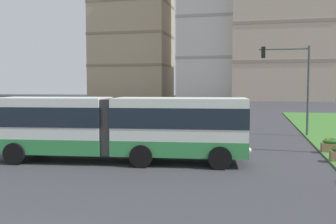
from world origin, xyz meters
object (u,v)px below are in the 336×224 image
Objects in this scene: car_maroon_sedan at (120,119)px; traffic_light_far_right at (293,75)px; apartment_tower_westcentre at (221,2)px; flower_planter_5 at (332,145)px; articulated_bus at (120,126)px; apartment_tower_west at (132,6)px.

traffic_light_far_right reaches higher than car_maroon_sedan.
flower_planter_5 is at bearing -80.37° from apartment_tower_westcentre.
articulated_bus is 11.21m from flower_planter_5.
traffic_light_far_right is at bearing -8.32° from car_maroon_sedan.
apartment_tower_westcentre is at bearing 99.39° from traffic_light_far_right.
car_maroon_sedan is 17.53m from flower_planter_5.
articulated_bus is 14.35m from car_maroon_sedan.
traffic_light_far_right is (13.65, -2.00, 3.55)m from car_maroon_sedan.
apartment_tower_westcentre reaches higher than articulated_bus.
car_maroon_sedan is 0.09× the size of apartment_tower_westcentre.
car_maroon_sedan is 82.51m from apartment_tower_west.
apartment_tower_westcentre is (25.95, -6.25, -1.26)m from apartment_tower_west.
articulated_bus reaches higher than flower_planter_5.
apartment_tower_westcentre is (-13.13, 77.38, 24.48)m from flower_planter_5.
apartment_tower_west is at bearing 116.10° from traffic_light_far_right.
apartment_tower_westcentre is at bearing 92.07° from articulated_bus.
car_maroon_sedan is (-4.96, 13.44, -0.90)m from articulated_bus.
apartment_tower_west is 26.72m from apartment_tower_westcentre.
traffic_light_far_right reaches higher than articulated_bus.
apartment_tower_west is 1.05× the size of apartment_tower_westcentre.
traffic_light_far_right is (8.69, 11.44, 2.65)m from articulated_bus.
apartment_tower_west reaches higher than car_maroon_sedan.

